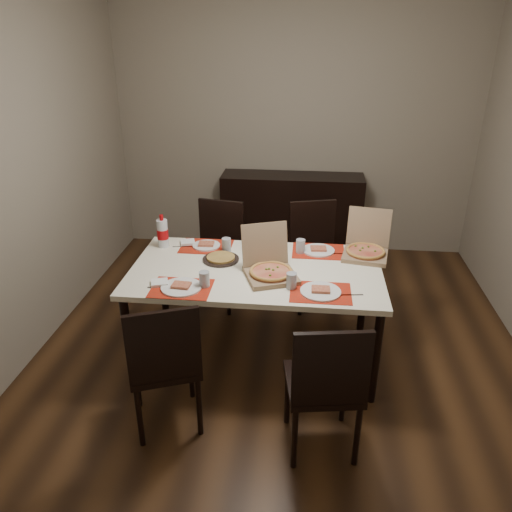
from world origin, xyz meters
name	(u,v)px	position (x,y,z in m)	size (l,w,h in m)	color
ground	(280,345)	(0.00, 0.00, -0.01)	(3.80, 4.00, 0.02)	#422814
room_walls	(289,116)	(0.00, 0.43, 1.73)	(3.84, 4.02, 2.62)	gray
sideboard	(291,215)	(0.00, 1.78, 0.45)	(1.50, 0.40, 0.90)	black
dining_table	(256,277)	(-0.18, -0.16, 0.68)	(1.80, 1.00, 0.75)	white
chair_near_left	(164,362)	(-0.65, -0.99, 0.51)	(0.54, 0.54, 0.93)	black
chair_near_right	(326,383)	(0.31, -1.09, 0.51)	(0.48, 0.48, 0.93)	black
chair_far_left	(218,249)	(-0.62, 0.69, 0.51)	(0.48, 0.48, 0.93)	black
chair_far_right	(315,249)	(0.25, 0.76, 0.51)	(0.51, 0.51, 0.93)	black
setting_near_left	(185,285)	(-0.63, -0.49, 0.77)	(0.43, 0.30, 0.11)	red
setting_near_right	(313,289)	(0.23, -0.46, 0.77)	(0.51, 0.30, 0.11)	red
setting_far_left	(209,245)	(-0.59, 0.17, 0.77)	(0.47, 0.30, 0.11)	red
setting_far_right	(314,249)	(0.23, 0.18, 0.77)	(0.46, 0.30, 0.11)	red
napkin_loose	(271,268)	(-0.07, -0.15, 0.76)	(0.12, 0.11, 0.02)	white
pizza_box_center	(270,269)	(-0.08, -0.26, 0.80)	(0.44, 0.46, 0.34)	#85694D
pizza_box_right	(366,249)	(0.62, 0.16, 0.80)	(0.38, 0.41, 0.33)	#85694D
faina_plate	(221,258)	(-0.46, -0.04, 0.76)	(0.27, 0.27, 0.03)	black
dip_bowl	(268,255)	(-0.12, 0.05, 0.76)	(0.11, 0.11, 0.03)	white
soda_bottle	(163,233)	(-0.95, 0.16, 0.86)	(0.09, 0.09, 0.26)	silver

